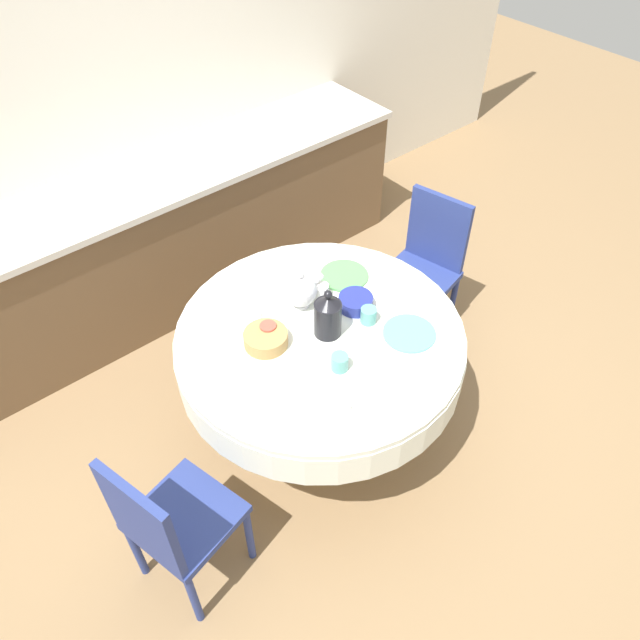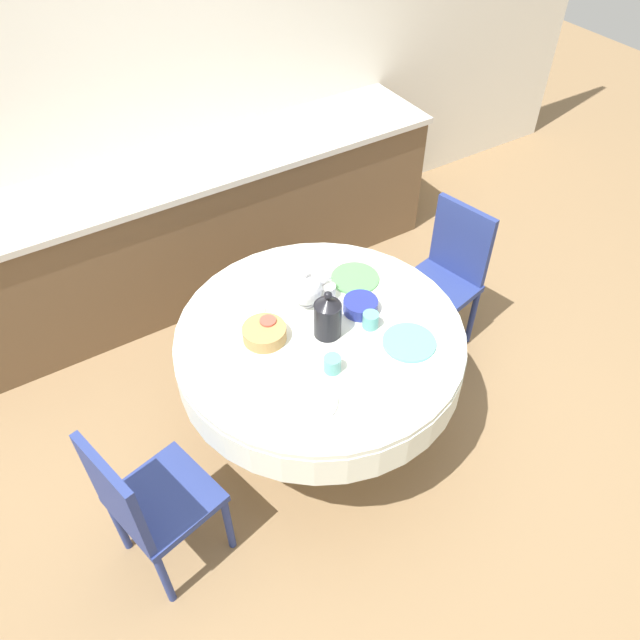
{
  "view_description": "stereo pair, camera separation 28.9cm",
  "coord_description": "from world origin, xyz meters",
  "px_view_note": "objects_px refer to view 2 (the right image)",
  "views": [
    {
      "loc": [
        -1.32,
        -1.58,
        2.88
      ],
      "look_at": [
        0.0,
        0.0,
        0.85
      ],
      "focal_mm": 35.0,
      "sensor_mm": 36.0,
      "label": 1
    },
    {
      "loc": [
        -1.08,
        -1.75,
        2.88
      ],
      "look_at": [
        0.0,
        0.0,
        0.85
      ],
      "focal_mm": 35.0,
      "sensor_mm": 36.0,
      "label": 2
    }
  ],
  "objects_px": {
    "chair_left": "(446,273)",
    "teapot": "(306,289)",
    "chair_right": "(147,502)",
    "coffee_carafe": "(328,316)"
  },
  "relations": [
    {
      "from": "chair_left",
      "to": "teapot",
      "type": "distance_m",
      "value": 1.02
    },
    {
      "from": "coffee_carafe",
      "to": "teapot",
      "type": "bearing_deg",
      "value": 84.11
    },
    {
      "from": "chair_left",
      "to": "coffee_carafe",
      "type": "relative_size",
      "value": 3.53
    },
    {
      "from": "chair_right",
      "to": "teapot",
      "type": "xyz_separation_m",
      "value": [
        1.06,
        0.46,
        0.35
      ]
    },
    {
      "from": "chair_left",
      "to": "coffee_carafe",
      "type": "xyz_separation_m",
      "value": [
        -0.99,
        -0.25,
        0.36
      ]
    },
    {
      "from": "chair_right",
      "to": "coffee_carafe",
      "type": "distance_m",
      "value": 1.12
    },
    {
      "from": "coffee_carafe",
      "to": "teapot",
      "type": "xyz_separation_m",
      "value": [
        0.02,
        0.23,
        -0.02
      ]
    },
    {
      "from": "chair_left",
      "to": "teapot",
      "type": "bearing_deg",
      "value": 78.56
    },
    {
      "from": "chair_left",
      "to": "chair_right",
      "type": "height_order",
      "value": "same"
    },
    {
      "from": "coffee_carafe",
      "to": "chair_left",
      "type": "bearing_deg",
      "value": 14.44
    }
  ]
}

